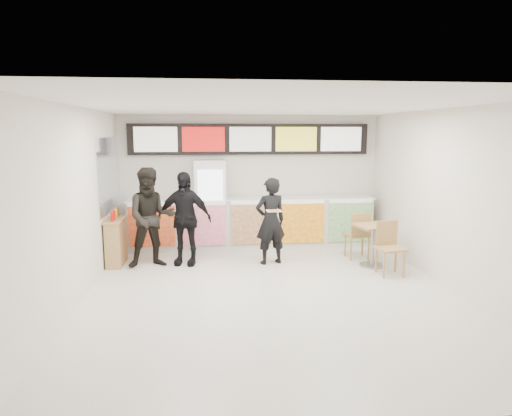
{
  "coord_description": "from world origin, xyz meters",
  "views": [
    {
      "loc": [
        -1.03,
        -7.08,
        2.6
      ],
      "look_at": [
        -0.11,
        1.2,
        1.22
      ],
      "focal_mm": 32.0,
      "sensor_mm": 36.0,
      "label": 1
    }
  ],
  "objects": [
    {
      "name": "drinks_fridge",
      "position": [
        -0.93,
        3.11,
        1.0
      ],
      "size": [
        0.7,
        0.67,
        2.0
      ],
      "color": "white",
      "rests_on": "floor"
    },
    {
      "name": "ceiling",
      "position": [
        0.0,
        0.0,
        3.0
      ],
      "size": [
        7.0,
        7.0,
        0.0
      ],
      "primitive_type": "plane",
      "rotation": [
        3.14,
        0.0,
        0.0
      ],
      "color": "white",
      "rests_on": "wall_back"
    },
    {
      "name": "cafe_table",
      "position": [
        2.2,
        1.3,
        0.57
      ],
      "size": [
        0.77,
        1.74,
        0.98
      ],
      "rotation": [
        0.0,
        0.0,
        0.19
      ],
      "color": "#AA874E",
      "rests_on": "floor"
    },
    {
      "name": "wall_left",
      "position": [
        -3.0,
        0.0,
        1.5
      ],
      "size": [
        0.0,
        7.0,
        7.0
      ],
      "primitive_type": "plane",
      "rotation": [
        1.57,
        0.0,
        1.57
      ],
      "color": "silver",
      "rests_on": "floor"
    },
    {
      "name": "pizza_slice",
      "position": [
        0.24,
        1.25,
        1.16
      ],
      "size": [
        0.36,
        0.36,
        0.02
      ],
      "color": "beige",
      "rests_on": "customer_main"
    },
    {
      "name": "condiment_ledge",
      "position": [
        -2.82,
        1.97,
        0.47
      ],
      "size": [
        0.33,
        0.82,
        1.09
      ],
      "color": "#AA874E",
      "rests_on": "floor"
    },
    {
      "name": "menu_board",
      "position": [
        0.0,
        3.41,
        2.45
      ],
      "size": [
        5.5,
        0.14,
        0.7
      ],
      "color": "black",
      "rests_on": "wall_back"
    },
    {
      "name": "customer_left",
      "position": [
        -2.09,
        1.76,
        0.97
      ],
      "size": [
        1.07,
        0.9,
        1.95
      ],
      "primitive_type": "imported",
      "rotation": [
        0.0,
        0.0,
        0.19
      ],
      "color": "black",
      "rests_on": "floor"
    },
    {
      "name": "mirror_panel",
      "position": [
        -2.99,
        2.45,
        1.75
      ],
      "size": [
        0.01,
        2.0,
        1.5
      ],
      "primitive_type": "cube",
      "color": "#B2B7BF",
      "rests_on": "wall_left"
    },
    {
      "name": "wall_right",
      "position": [
        3.0,
        0.0,
        1.5
      ],
      "size": [
        0.0,
        7.0,
        7.0
      ],
      "primitive_type": "plane",
      "rotation": [
        1.57,
        0.0,
        -1.57
      ],
      "color": "silver",
      "rests_on": "floor"
    },
    {
      "name": "customer_main",
      "position": [
        0.24,
        1.7,
        0.87
      ],
      "size": [
        0.72,
        0.57,
        1.73
      ],
      "primitive_type": "imported",
      "rotation": [
        0.0,
        0.0,
        3.41
      ],
      "color": "black",
      "rests_on": "floor"
    },
    {
      "name": "customer_mid",
      "position": [
        -1.46,
        1.85,
        0.93
      ],
      "size": [
        1.16,
        0.7,
        1.85
      ],
      "primitive_type": "imported",
      "rotation": [
        0.0,
        0.0,
        -0.25
      ],
      "color": "black",
      "rests_on": "floor"
    },
    {
      "name": "floor",
      "position": [
        0.0,
        0.0,
        0.0
      ],
      "size": [
        7.0,
        7.0,
        0.0
      ],
      "primitive_type": "plane",
      "color": "beige",
      "rests_on": "ground"
    },
    {
      "name": "wall_back",
      "position": [
        0.0,
        3.5,
        1.5
      ],
      "size": [
        6.0,
        0.0,
        6.0
      ],
      "primitive_type": "plane",
      "rotation": [
        1.57,
        0.0,
        0.0
      ],
      "color": "silver",
      "rests_on": "floor"
    },
    {
      "name": "service_counter",
      "position": [
        0.0,
        3.09,
        0.57
      ],
      "size": [
        5.56,
        0.77,
        1.14
      ],
      "color": "silver",
      "rests_on": "floor"
    }
  ]
}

